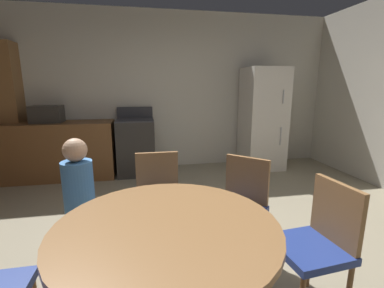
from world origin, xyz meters
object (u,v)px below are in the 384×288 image
Objects in this scene: microwave at (47,114)px; chair_east at (319,240)px; person_child at (80,205)px; oven_range at (136,146)px; chair_north at (158,196)px; refrigerator at (263,119)px; chair_northeast at (241,203)px; dining_table at (168,252)px.

microwave reaches higher than chair_east.
microwave reaches higher than person_child.
oven_range is 1.26× the size of chair_north.
refrigerator is 2.02× the size of chair_northeast.
refrigerator reaches higher than microwave.
refrigerator reaches higher than chair_northeast.
person_child is (-1.26, 0.03, 0.08)m from chair_northeast.
dining_table is (1.54, -3.17, -0.43)m from microwave.
dining_table is 1.07× the size of person_child.
microwave is 0.51× the size of chair_north.
dining_table is 0.93m from person_child.
chair_northeast is 1.00× the size of chair_north.
microwave is 3.36m from chair_northeast.
refrigerator is 3.71m from dining_table.
refrigerator is (2.21, -0.05, 0.41)m from oven_range.
person_child reaches higher than chair_east.
chair_north is at bearing -68.24° from chair_northeast.
chair_east is at bearing -50.80° from microwave.
oven_range is 2.50× the size of microwave.
chair_northeast is 0.80× the size of person_child.
chair_north is (-0.67, 0.27, 0.00)m from chair_northeast.
oven_range is 2.63m from chair_northeast.
refrigerator reaches higher than dining_table.
microwave is 3.55m from dining_table.
chair_east is 0.80× the size of person_child.
person_child reaches higher than dining_table.
person_child is at bearing -137.05° from refrigerator.
chair_northeast is at bearing 45.94° from dining_table.
microwave is at bearing -56.35° from chair_east.
chair_northeast is at bearing 68.24° from chair_north.
microwave reaches higher than chair_northeast.
chair_northeast reaches higher than dining_table.
refrigerator is 1.61× the size of person_child.
oven_range reaches higher than dining_table.
microwave is (-3.53, 0.05, 0.15)m from refrigerator.
chair_east is at bearing 5.55° from dining_table.
refrigerator is 2.78m from chair_northeast.
microwave is 0.51× the size of chair_northeast.
dining_table is at bearing 0.00° from chair_east.
person_child is (-1.55, 0.63, 0.08)m from chair_east.
chair_northeast is (-1.31, -2.42, -0.38)m from refrigerator.
oven_range is at bearing 0.16° from microwave.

